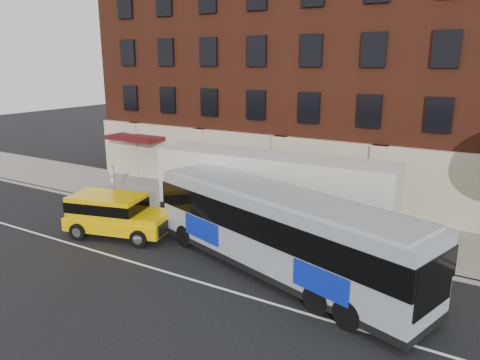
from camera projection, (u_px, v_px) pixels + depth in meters
The scene contains 9 objects.
ground at pixel (153, 275), 18.74m from camera, with size 120.00×120.00×0.00m, color black.
sidewalk at pixel (257, 213), 26.19m from camera, with size 60.00×6.00×0.15m, color #99978B.
kerb at pixel (230, 229), 23.70m from camera, with size 60.00×0.25×0.15m, color #99978B.
lane_line at pixel (161, 270), 19.15m from camera, with size 60.00×0.12×0.01m, color white.
building at pixel (314, 76), 30.86m from camera, with size 30.00×12.10×15.00m.
sign_pole at pixel (113, 181), 27.68m from camera, with size 0.30×0.20×2.50m.
city_bus at pixel (279, 230), 18.37m from camera, with size 13.19×6.52×3.55m.
yellow_suv at pixel (114, 213), 22.75m from camera, with size 5.63×3.39×2.09m.
shipping_container at pixel (271, 195), 22.89m from camera, with size 12.37×3.13×4.09m.
Camera 1 is at (11.86, -12.85, 8.60)m, focal length 33.93 mm.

